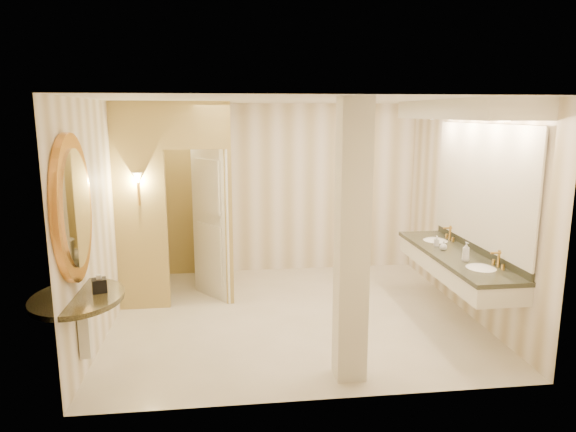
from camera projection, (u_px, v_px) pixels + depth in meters
name	position (u px, v px, depth m)	size (l,w,h in m)	color
floor	(294.00, 315.00, 6.60)	(4.50, 4.50, 0.00)	silver
ceiling	(294.00, 100.00, 6.07)	(4.50, 4.50, 0.00)	silver
wall_back	(278.00, 189.00, 8.28)	(4.50, 0.02, 2.70)	white
wall_front	(324.00, 256.00, 4.38)	(4.50, 0.02, 2.70)	white
wall_left	(105.00, 216.00, 6.07)	(0.02, 4.00, 2.70)	white
wall_right	(467.00, 208.00, 6.60)	(0.02, 4.00, 2.70)	white
toilet_closet	(204.00, 198.00, 7.13)	(1.50, 1.55, 2.70)	#C8BC68
wall_sconce	(138.00, 179.00, 6.45)	(0.14, 0.14, 0.42)	#BD903C
vanity	(462.00, 192.00, 6.12)	(0.75, 2.52, 2.09)	silver
console_shelf	(75.00, 246.00, 4.71)	(1.05, 1.05, 1.98)	black
pillar	(352.00, 243.00, 4.81)	(0.29, 0.29, 2.70)	silver
tissue_box	(99.00, 285.00, 4.88)	(0.13, 0.13, 0.13)	black
toilet	(210.00, 254.00, 7.97)	(0.45, 0.78, 0.80)	white
soap_bottle_a	(437.00, 241.00, 6.58)	(0.06, 0.06, 0.13)	beige
soap_bottle_b	(443.00, 246.00, 6.38)	(0.09, 0.09, 0.11)	silver
soap_bottle_c	(466.00, 252.00, 5.89)	(0.09, 0.09, 0.22)	#C6B28C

